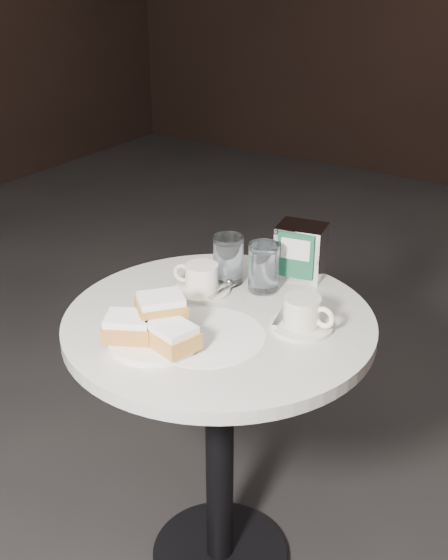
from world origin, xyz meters
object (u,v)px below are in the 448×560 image
cafe_table (219,391)px  napkin_dispenser (301,251)px  coffee_cup_right (303,315)px  coffee_cup_left (201,280)px  water_glass_left (228,260)px  water_glass_right (264,268)px  beignet_plate (154,328)px

cafe_table → napkin_dispenser: 0.40m
coffee_cup_right → napkin_dispenser: 0.27m
coffee_cup_left → water_glass_left: (0.02, 0.08, 0.03)m
coffee_cup_right → water_glass_right: bearing=146.9°
coffee_cup_left → beignet_plate: bearing=-88.6°
coffee_cup_left → water_glass_left: bearing=61.8°
beignet_plate → coffee_cup_left: 0.26m
beignet_plate → coffee_cup_left: (-0.05, 0.25, -0.01)m
coffee_cup_left → water_glass_right: 0.15m
cafe_table → water_glass_left: water_glass_left is taller
beignet_plate → napkin_dispenser: bearing=77.5°
cafe_table → napkin_dispenser: size_ratio=5.55×
beignet_plate → water_glass_right: water_glass_right is taller
coffee_cup_right → napkin_dispenser: size_ratio=1.11×
water_glass_left → napkin_dispenser: napkin_dispenser is taller
cafe_table → water_glass_left: size_ratio=6.22×
coffee_cup_left → water_glass_right: (0.12, 0.09, 0.03)m
beignet_plate → water_glass_right: bearing=79.3°
beignet_plate → coffee_cup_left: beignet_plate is taller
coffee_cup_right → coffee_cup_left: bearing=176.7°
cafe_table → water_glass_left: (-0.08, 0.16, 0.26)m
coffee_cup_left → napkin_dispenser: 0.26m
beignet_plate → water_glass_left: 0.33m
water_glass_left → water_glass_right: water_glass_left is taller
napkin_dispenser → coffee_cup_right: bearing=-72.1°
coffee_cup_left → coffee_cup_right: 0.28m
water_glass_left → napkin_dispenser: size_ratio=0.89×
water_glass_left → coffee_cup_right: bearing=-21.8°
cafe_table → water_glass_right: (0.01, 0.17, 0.26)m
beignet_plate → napkin_dispenser: napkin_dispenser is taller
beignet_plate → coffee_cup_right: 0.32m
water_glass_right → water_glass_left: bearing=-174.0°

